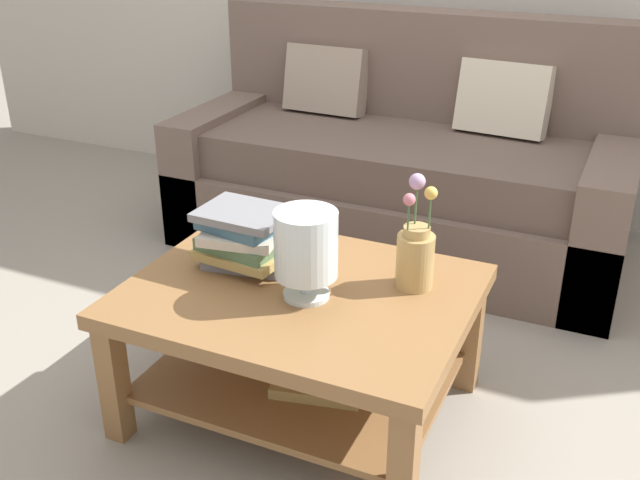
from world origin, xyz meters
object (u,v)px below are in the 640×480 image
(coffee_table, at_px, (301,324))
(glass_hurricane_vase, at_px, (306,247))
(book_stack_main, at_px, (243,238))
(flower_pitcher, at_px, (415,253))
(couch, at_px, (403,171))

(coffee_table, xyz_separation_m, glass_hurricane_vase, (0.04, -0.03, 0.29))
(book_stack_main, xyz_separation_m, flower_pitcher, (0.54, 0.10, 0.02))
(flower_pitcher, bearing_deg, couch, 109.90)
(coffee_table, distance_m, book_stack_main, 0.33)
(coffee_table, bearing_deg, glass_hurricane_vase, -43.03)
(coffee_table, relative_size, glass_hurricane_vase, 3.78)
(book_stack_main, xyz_separation_m, glass_hurricane_vase, (0.27, -0.10, 0.07))
(couch, xyz_separation_m, coffee_table, (0.13, -1.38, -0.03))
(book_stack_main, bearing_deg, glass_hurricane_vase, -20.31)
(glass_hurricane_vase, distance_m, flower_pitcher, 0.34)
(flower_pitcher, bearing_deg, glass_hurricane_vase, -144.44)
(couch, height_order, coffee_table, couch)
(couch, distance_m, coffee_table, 1.39)
(glass_hurricane_vase, relative_size, flower_pitcher, 0.77)
(coffee_table, height_order, flower_pitcher, flower_pitcher)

